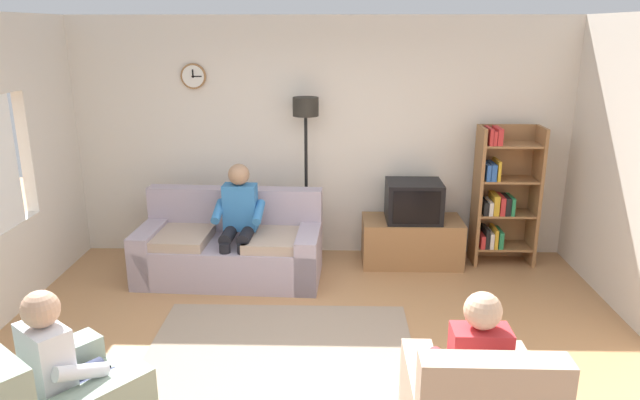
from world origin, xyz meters
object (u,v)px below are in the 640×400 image
Objects in this scene: floor_lamp at (306,134)px; person_on_couch at (239,218)px; person_in_right_armchair at (474,365)px; tv_stand at (411,241)px; person_in_left_armchair at (64,365)px; tv at (414,201)px; bookshelf at (501,196)px; couch at (231,249)px.

floor_lamp is 1.19m from person_on_couch.
floor_lamp is at bearing 110.37° from person_in_right_armchair.
tv_stand is 4.01m from person_in_left_armchair.
tv is 0.39× the size of bookshelf.
tv is at bearing 11.59° from couch.
couch is 1.48m from floor_lamp.
floor_lamp is 1.49× the size of person_on_couch.
person_on_couch reaches higher than tv_stand.
person_on_couch is at bearing -163.79° from tv_stand.
person_in_left_armchair is (-0.66, -2.57, -0.09)m from person_on_couch.
tv is 0.98m from bookshelf.
tv_stand is 0.98× the size of person_in_right_armchair.
person_in_left_armchair is at bearing -101.34° from couch.
person_in_right_armchair is (-0.02, -3.03, -0.13)m from tv.
tv reaches higher than couch.
person_in_right_armchair reaches higher than couch.
tv is 0.32× the size of floor_lamp.
person_in_left_armchair is at bearing -137.60° from bookshelf.
floor_lamp is 1.65× the size of person_in_left_armchair.
person_on_couch is at bearing -136.17° from floor_lamp.
floor_lamp is 1.65× the size of person_in_right_armchair.
tv_stand is 1.69m from floor_lamp.
couch reaches higher than tv_stand.
bookshelf is 1.38× the size of person_in_right_armchair.
person_in_right_armchair is at bearing -69.63° from floor_lamp.
couch is at bearing 137.06° from person_on_couch.
floor_lamp reaches higher than tv.
couch is 3.23× the size of tv.
tv_stand is 3.07m from person_in_right_armchair.
tv_stand is at bearing -4.76° from floor_lamp.
tv is 1.39m from floor_lamp.
person_in_left_armchair is at bearing -128.87° from tv_stand.
person_in_left_armchair is (-2.51, -3.09, -0.13)m from tv.
person_in_left_armchair is (-3.49, -3.18, -0.17)m from bookshelf.
person_in_right_armchair is (1.17, -3.15, -0.85)m from floor_lamp.
tv_stand is 0.71× the size of bookshelf.
floor_lamp is 3.46m from person_in_right_armchair.
tv is at bearing -5.93° from floor_lamp.
person_on_couch is 1.11× the size of person_in_left_armchair.
floor_lamp reaches higher than bookshelf.
person_in_left_armchair reaches higher than tv.
person_in_right_armchair is at bearing -90.35° from tv.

